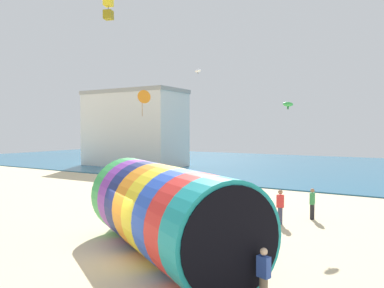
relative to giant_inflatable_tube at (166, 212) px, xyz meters
name	(u,v)px	position (x,y,z in m)	size (l,w,h in m)	color
ground_plane	(124,257)	(-1.36, -0.86, -1.77)	(120.00, 120.00, 0.00)	beige
sea	(328,167)	(-1.36, 37.96, -1.72)	(120.00, 40.00, 0.10)	#236084
giant_inflatable_tube	(166,212)	(0.00, 0.00, 0.00)	(9.62, 7.69, 3.54)	green
kite_handler	(264,276)	(4.62, -1.82, -0.94)	(0.41, 0.32, 1.63)	#726651
kite_white_parafoil	(198,71)	(-6.82, 14.25, 7.80)	(0.72, 0.44, 0.36)	white
kite_green_parafoil	(288,104)	(2.23, 8.31, 4.51)	(0.60, 0.86, 0.42)	green
kite_orange_delta	(142,98)	(-8.36, 9.10, 5.34)	(1.41, 1.38, 1.81)	orange
kite_yellow_box	(108,8)	(-7.81, 5.22, 10.42)	(0.62, 0.62, 1.41)	yellow
bystander_near_water	(312,204)	(3.40, 9.10, -0.90)	(0.24, 0.36, 1.70)	black
bystander_mid_beach	(280,206)	(2.23, 7.13, -0.83)	(0.38, 0.26, 1.81)	#383D56
promenade_building	(134,128)	(-23.97, 27.00, 3.26)	(13.53, 6.62, 10.04)	silver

